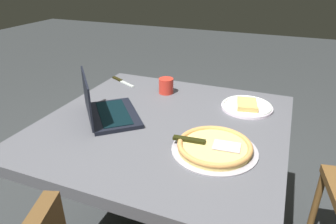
# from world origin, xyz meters

# --- Properties ---
(dining_table) EXTENTS (1.07, 1.05, 0.75)m
(dining_table) POSITION_xyz_m (0.00, 0.00, 0.69)
(dining_table) COLOR #4C4D52
(dining_table) RESTS_ON ground_plane
(laptop) EXTENTS (0.37, 0.38, 0.21)m
(laptop) POSITION_xyz_m (-0.26, -0.06, 0.79)
(laptop) COLOR black
(laptop) RESTS_ON dining_table
(pizza_plate) EXTENTS (0.25, 0.25, 0.04)m
(pizza_plate) POSITION_xyz_m (0.32, 0.28, 0.76)
(pizza_plate) COLOR white
(pizza_plate) RESTS_ON dining_table
(pizza_tray) EXTENTS (0.33, 0.33, 0.04)m
(pizza_tray) POSITION_xyz_m (0.27, -0.14, 0.77)
(pizza_tray) COLOR #9F9AA2
(pizza_tray) RESTS_ON dining_table
(table_knife) EXTENTS (0.20, 0.11, 0.01)m
(table_knife) POSITION_xyz_m (-0.45, 0.39, 0.75)
(table_knife) COLOR #B7C1B7
(table_knife) RESTS_ON dining_table
(drink_cup) EXTENTS (0.08, 0.08, 0.08)m
(drink_cup) POSITION_xyz_m (-0.12, 0.32, 0.79)
(drink_cup) COLOR red
(drink_cup) RESTS_ON dining_table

